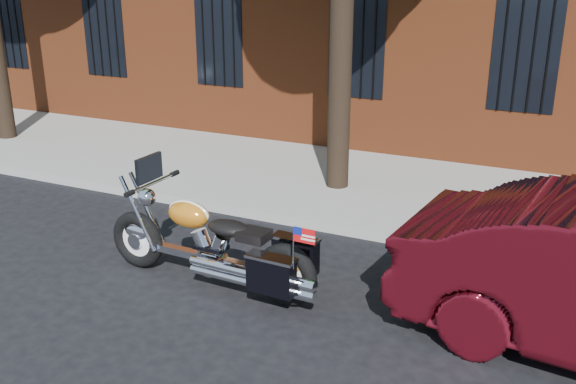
% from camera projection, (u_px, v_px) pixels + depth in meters
% --- Properties ---
extents(ground, '(120.00, 120.00, 0.00)m').
position_uv_depth(ground, '(221.00, 256.00, 8.40)').
color(ground, black).
rests_on(ground, ground).
extents(curb, '(40.00, 0.16, 0.15)m').
position_uv_depth(curb, '(269.00, 215.00, 9.55)').
color(curb, gray).
rests_on(curb, ground).
extents(sidewalk, '(40.00, 3.60, 0.15)m').
position_uv_depth(sidewalk, '(318.00, 179.00, 11.15)').
color(sidewalk, gray).
rests_on(sidewalk, ground).
extents(motorcycle, '(2.94, 0.88, 1.49)m').
position_uv_depth(motorcycle, '(218.00, 249.00, 7.40)').
color(motorcycle, black).
rests_on(motorcycle, ground).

